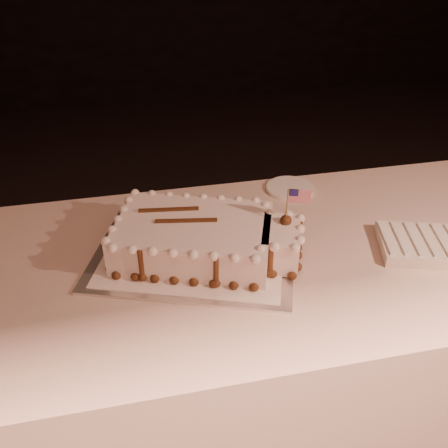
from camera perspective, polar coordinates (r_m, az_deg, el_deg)
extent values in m
cube|color=beige|center=(1.59, 3.88, -14.29)|extent=(2.40, 0.80, 0.75)
cube|color=silver|center=(1.33, -3.38, -3.38)|extent=(0.62, 0.55, 0.01)
cube|color=white|center=(1.33, -3.39, -3.21)|extent=(0.56, 0.49, 0.00)
cube|color=white|center=(1.30, -3.45, -1.52)|extent=(0.46, 0.38, 0.09)
cube|color=white|center=(1.28, 6.46, -2.26)|extent=(0.14, 0.17, 0.09)
sphere|color=#572E15|center=(1.26, -12.21, -5.74)|extent=(0.02, 0.02, 0.02)
sphere|color=#572E15|center=(1.25, -10.09, -5.97)|extent=(0.02, 0.02, 0.02)
sphere|color=#572E15|center=(1.24, -7.92, -6.19)|extent=(0.02, 0.02, 0.02)
sphere|color=#572E15|center=(1.23, -5.71, -6.41)|extent=(0.02, 0.02, 0.02)
sphere|color=#572E15|center=(1.22, -3.46, -6.62)|extent=(0.02, 0.02, 0.02)
sphere|color=#572E15|center=(1.21, -1.18, -6.82)|extent=(0.02, 0.02, 0.02)
sphere|color=#572E15|center=(1.21, 1.12, -7.01)|extent=(0.02, 0.02, 0.02)
sphere|color=#572E15|center=(1.20, 3.43, -7.20)|extent=(0.02, 0.02, 0.02)
sphere|color=#572E15|center=(1.23, 4.02, -6.05)|extent=(0.02, 0.02, 0.02)
sphere|color=#572E15|center=(1.24, 5.54, -5.67)|extent=(0.02, 0.02, 0.02)
sphere|color=#572E15|center=(1.25, 7.78, -5.83)|extent=(0.02, 0.02, 0.02)
sphere|color=#572E15|center=(1.27, 8.39, -4.87)|extent=(0.02, 0.02, 0.02)
sphere|color=#572E15|center=(1.31, 8.41, -3.56)|extent=(0.02, 0.02, 0.02)
sphere|color=#572E15|center=(1.35, 8.43, -2.33)|extent=(0.02, 0.02, 0.02)
sphere|color=#572E15|center=(1.36, 7.10, -1.83)|extent=(0.02, 0.02, 0.02)
sphere|color=#572E15|center=(1.36, 5.07, -1.68)|extent=(0.02, 0.02, 0.02)
sphere|color=#572E15|center=(1.39, 4.61, -0.81)|extent=(0.02, 0.02, 0.02)
sphere|color=#572E15|center=(1.41, 3.53, -0.27)|extent=(0.02, 0.02, 0.02)
sphere|color=#572E15|center=(1.41, 1.57, -0.13)|extent=(0.02, 0.02, 0.02)
sphere|color=#572E15|center=(1.42, -0.38, 0.01)|extent=(0.02, 0.02, 0.02)
sphere|color=#572E15|center=(1.43, -2.31, 0.15)|extent=(0.02, 0.02, 0.02)
sphere|color=#572E15|center=(1.43, -4.22, 0.29)|extent=(0.02, 0.02, 0.02)
sphere|color=#572E15|center=(1.44, -6.11, 0.43)|extent=(0.02, 0.02, 0.02)
sphere|color=#572E15|center=(1.45, -7.98, 0.56)|extent=(0.02, 0.02, 0.02)
sphere|color=#572E15|center=(1.47, -9.81, 0.69)|extent=(0.02, 0.02, 0.02)
sphere|color=#572E15|center=(1.44, -10.49, -0.21)|extent=(0.02, 0.02, 0.02)
sphere|color=#572E15|center=(1.40, -11.04, -1.30)|extent=(0.02, 0.02, 0.02)
sphere|color=#572E15|center=(1.36, -11.63, -2.46)|extent=(0.02, 0.02, 0.02)
sphere|color=#572E15|center=(1.32, -12.25, -3.67)|extent=(0.02, 0.02, 0.02)
sphere|color=#572E15|center=(1.29, -12.91, -4.96)|extent=(0.02, 0.02, 0.02)
sphere|color=white|center=(1.21, -12.66, -2.72)|extent=(0.02, 0.02, 0.02)
sphere|color=white|center=(1.20, -10.47, -2.91)|extent=(0.02, 0.02, 0.02)
sphere|color=white|center=(1.19, -8.22, -3.11)|extent=(0.02, 0.02, 0.02)
sphere|color=white|center=(1.17, -5.93, -3.31)|extent=(0.02, 0.02, 0.02)
sphere|color=white|center=(1.17, -3.60, -3.51)|extent=(0.02, 0.02, 0.02)
sphere|color=white|center=(1.16, -1.23, -3.70)|extent=(0.02, 0.02, 0.02)
sphere|color=white|center=(1.15, 1.16, -3.89)|extent=(0.02, 0.02, 0.02)
sphere|color=white|center=(1.15, 3.57, -4.08)|extent=(0.02, 0.02, 0.02)
sphere|color=white|center=(1.18, 4.17, -2.96)|extent=(0.02, 0.02, 0.02)
sphere|color=white|center=(1.19, 5.75, -2.60)|extent=(0.02, 0.02, 0.02)
sphere|color=white|center=(1.20, 8.07, -2.76)|extent=(0.02, 0.02, 0.02)
sphere|color=white|center=(1.22, 8.70, -1.83)|extent=(0.02, 0.02, 0.02)
sphere|color=white|center=(1.26, 8.71, -0.58)|extent=(0.02, 0.02, 0.02)
sphere|color=white|center=(1.31, 8.72, 0.61)|extent=(0.02, 0.02, 0.02)
sphere|color=white|center=(1.32, 7.34, 1.10)|extent=(0.02, 0.02, 0.02)
sphere|color=white|center=(1.32, 5.24, 1.25)|extent=(0.02, 0.02, 0.02)
sphere|color=white|center=(1.35, 4.77, 2.08)|extent=(0.02, 0.02, 0.02)
sphere|color=white|center=(1.37, 3.65, 2.61)|extent=(0.02, 0.02, 0.02)
sphere|color=white|center=(1.37, 1.62, 2.75)|extent=(0.02, 0.02, 0.02)
sphere|color=white|center=(1.38, -0.39, 2.88)|extent=(0.02, 0.02, 0.02)
sphere|color=white|center=(1.38, -2.39, 3.01)|extent=(0.02, 0.02, 0.02)
sphere|color=white|center=(1.39, -4.36, 3.14)|extent=(0.02, 0.02, 0.02)
sphere|color=white|center=(1.40, -6.31, 3.26)|extent=(0.02, 0.02, 0.02)
sphere|color=white|center=(1.41, -8.23, 3.37)|extent=(0.02, 0.02, 0.02)
sphere|color=white|center=(1.43, -10.12, 3.48)|extent=(0.02, 0.02, 0.02)
sphere|color=white|center=(1.39, -10.83, 2.62)|extent=(0.02, 0.02, 0.02)
sphere|color=white|center=(1.35, -11.41, 1.57)|extent=(0.02, 0.02, 0.02)
sphere|color=white|center=(1.31, -12.03, 0.46)|extent=(0.02, 0.02, 0.02)
sphere|color=white|center=(1.28, -12.68, -0.72)|extent=(0.02, 0.02, 0.02)
sphere|color=white|center=(1.24, -13.37, -1.96)|extent=(0.02, 0.02, 0.02)
cylinder|color=#572E15|center=(1.22, -9.44, -4.62)|extent=(0.01, 0.01, 0.09)
sphere|color=#572E15|center=(1.24, -9.29, -5.98)|extent=(0.02, 0.02, 0.02)
cylinder|color=#572E15|center=(1.18, -0.91, -5.39)|extent=(0.01, 0.01, 0.09)
sphere|color=#572E15|center=(1.21, -0.90, -6.77)|extent=(0.02, 0.02, 0.02)
cylinder|color=#572E15|center=(1.22, 5.35, -4.21)|extent=(0.01, 0.01, 0.09)
sphere|color=#572E15|center=(1.24, 5.26, -5.58)|extent=(0.02, 0.02, 0.02)
cylinder|color=#572E15|center=(1.31, 8.56, -1.40)|extent=(0.01, 0.01, 0.09)
sphere|color=#572E15|center=(1.34, 8.43, -2.72)|extent=(0.02, 0.02, 0.02)
cylinder|color=#572E15|center=(1.39, 4.73, 0.95)|extent=(0.01, 0.01, 0.09)
sphere|color=#572E15|center=(1.41, 4.66, -0.33)|extent=(0.02, 0.02, 0.02)
cylinder|color=#572E15|center=(1.41, -2.59, 1.52)|extent=(0.01, 0.01, 0.09)
sphere|color=#572E15|center=(1.43, -2.55, 0.24)|extent=(0.02, 0.02, 0.02)
cylinder|color=#572E15|center=(1.45, -9.73, 1.99)|extent=(0.01, 0.01, 0.09)
sphere|color=#572E15|center=(1.46, -9.59, 0.74)|extent=(0.02, 0.02, 0.02)
cylinder|color=#572E15|center=(1.31, -12.21, -1.83)|extent=(0.01, 0.01, 0.09)
sphere|color=#572E15|center=(1.34, -12.02, -3.14)|extent=(0.02, 0.02, 0.02)
cube|color=#572E15|center=(1.32, -6.35, 1.67)|extent=(0.16, 0.03, 0.01)
cube|color=#572E15|center=(1.27, -4.36, 0.41)|extent=(0.16, 0.04, 0.01)
sphere|color=#572E15|center=(1.27, 7.08, 0.39)|extent=(0.03, 0.03, 0.03)
cylinder|color=#A27B45|center=(1.25, 7.19, 1.75)|extent=(0.00, 0.00, 0.11)
cube|color=red|center=(1.24, 8.65, 3.12)|extent=(0.05, 0.02, 0.04)
cube|color=navy|center=(1.23, 7.98, 3.58)|extent=(0.02, 0.01, 0.02)
cube|color=#F0E1D0|center=(1.44, 22.04, -2.25)|extent=(0.28, 0.24, 0.03)
cube|color=white|center=(1.40, 17.97, -1.45)|extent=(0.05, 0.15, 0.01)
cube|color=white|center=(1.41, 19.40, -1.50)|extent=(0.05, 0.15, 0.01)
cube|color=white|center=(1.42, 20.81, -1.56)|extent=(0.05, 0.15, 0.01)
cube|color=white|center=(1.43, 22.21, -1.61)|extent=(0.05, 0.15, 0.01)
cube|color=white|center=(1.44, 23.58, -1.66)|extent=(0.05, 0.15, 0.01)
cylinder|color=white|center=(1.63, 7.55, 4.05)|extent=(0.15, 0.15, 0.01)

